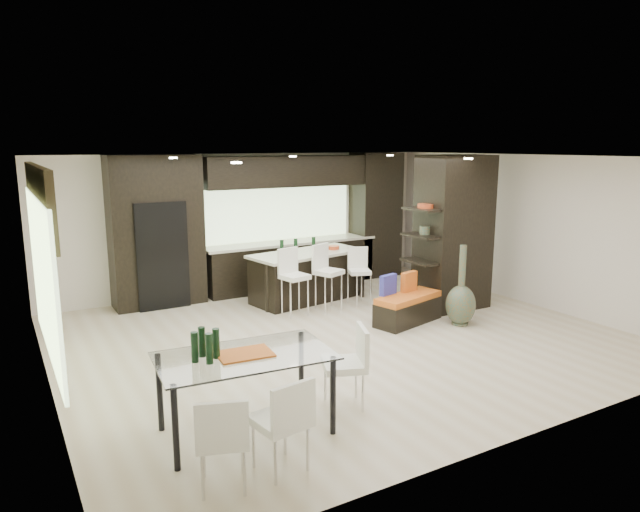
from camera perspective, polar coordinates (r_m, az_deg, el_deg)
ground at (r=8.77m, az=1.98°, el=-8.05°), size 8.00×8.00×0.00m
back_wall at (r=11.51m, az=-7.26°, el=3.40°), size 8.00×0.02×2.70m
left_wall at (r=7.20m, az=-26.10°, el=-2.32°), size 0.02×7.00×2.70m
right_wall at (r=11.06m, az=19.92°, el=2.50°), size 0.02×7.00×2.70m
ceiling at (r=8.29m, az=2.11°, el=9.87°), size 8.00×7.00×0.02m
window_left at (r=7.39m, az=-25.91°, el=-1.97°), size 0.04×3.20×1.90m
window_back at (r=11.69m, az=-4.49°, el=4.56°), size 3.40×0.04×1.20m
stone_accent at (r=7.26m, az=-26.28°, el=4.99°), size 0.08×3.00×0.80m
ceiling_spots at (r=8.50m, az=1.20°, el=9.77°), size 4.00×3.00×0.02m
back_cabinetry at (r=11.41m, az=-4.29°, el=3.39°), size 6.80×0.68×2.70m
refrigerator at (r=10.62m, az=-15.88°, el=0.23°), size 0.90×0.68×1.90m
partition_column at (r=10.32m, az=13.19°, el=2.30°), size 1.20×0.80×2.70m
kitchen_island at (r=10.68m, az=-1.28°, el=-2.01°), size 2.30×1.29×0.91m
stool_left at (r=9.71m, az=-2.54°, el=-3.29°), size 0.48×0.48×0.93m
stool_mid at (r=10.02m, az=0.86°, el=-2.80°), size 0.54×0.54×0.94m
stool_right at (r=10.40m, az=3.95°, el=-2.59°), size 0.48×0.48×0.84m
bench at (r=9.46m, az=8.79°, el=-5.23°), size 1.32×0.77×0.48m
floor_vase at (r=9.43m, az=13.97°, el=-2.86°), size 0.50×0.50×1.31m
dining_table at (r=5.95m, az=-7.43°, el=-13.50°), size 1.80×1.11×0.83m
chair_near at (r=5.30m, az=-4.00°, el=-16.68°), size 0.51×0.51×0.82m
chair_far at (r=5.13m, az=-9.71°, el=-17.99°), size 0.55×0.55×0.80m
chair_end at (r=6.44m, az=2.40°, el=-11.35°), size 0.59×0.59×0.84m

